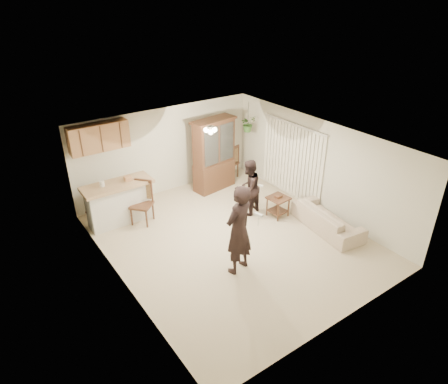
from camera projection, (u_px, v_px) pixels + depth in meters
floor at (232, 240)px, 9.64m from camera, size 6.50×6.50×0.00m
ceiling at (234, 142)px, 8.48m from camera, size 5.50×6.50×0.02m
wall_back at (166, 151)px, 11.42m from camera, size 5.50×0.02×2.50m
wall_front at (347, 268)px, 6.70m from camera, size 5.50×0.02×2.50m
wall_left at (118, 232)px, 7.66m from camera, size 0.02×6.50×2.50m
wall_right at (317, 166)px, 10.46m from camera, size 0.02×6.50×2.50m
breakfast_bar at (120, 204)px, 10.17m from camera, size 1.60×0.55×1.00m
bar_top at (117, 185)px, 9.91m from camera, size 1.75×0.70×0.08m
upper_cabinets at (99, 137)px, 9.92m from camera, size 1.50×0.34×0.70m
vertical_blinds at (292, 160)px, 11.17m from camera, size 0.06×2.30×2.10m
ceiling_fixture at (210, 130)px, 9.50m from camera, size 0.36×0.36×0.20m
hanging_plant at (248, 124)px, 11.70m from camera, size 0.43×0.37×0.48m
plant_cord at (248, 113)px, 11.55m from camera, size 0.01×0.01×0.65m
sofa at (328, 216)px, 9.91m from camera, size 0.98×1.96×0.73m
adult at (239, 234)px, 8.23m from camera, size 0.75×0.59×1.80m
child at (248, 191)px, 10.45m from camera, size 0.78×0.69×1.35m
china_hutch at (214, 155)px, 11.61m from camera, size 1.42×0.71×2.14m
side_table at (278, 206)px, 10.51m from camera, size 0.55×0.55×0.61m
chair_bar at (99, 216)px, 10.10m from camera, size 0.57×0.57×0.96m
chair_hutch_left at (142, 211)px, 10.21m from camera, size 0.70×0.70×1.13m
chair_hutch_right at (229, 168)px, 12.62m from camera, size 0.60×0.60×1.09m
controller_adult at (258, 215)px, 7.67m from camera, size 0.10×0.18×0.05m
controller_child at (260, 185)px, 10.14m from camera, size 0.08×0.14×0.04m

